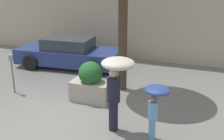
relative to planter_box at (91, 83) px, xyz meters
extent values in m
plane|color=slate|center=(-0.46, -1.41, -0.59)|extent=(40.00, 40.00, 0.00)
cube|color=#9E9384|center=(0.00, 0.00, -0.27)|extent=(1.25, 0.66, 0.64)
sphere|color=#1E5123|center=(0.00, 0.00, 0.34)|extent=(0.75, 0.75, 0.75)
cylinder|color=#1E1E2D|center=(1.29, -1.42, -0.18)|extent=(0.24, 0.24, 0.81)
cylinder|color=#1E1E2D|center=(1.29, -1.42, 0.54)|extent=(0.34, 0.34, 0.64)
sphere|color=tan|center=(1.29, -1.42, 0.97)|extent=(0.22, 0.22, 0.22)
cylinder|color=#4C4C51|center=(1.43, -1.49, 0.92)|extent=(0.02, 0.02, 0.69)
ellipsoid|color=beige|center=(1.43, -1.49, 1.26)|extent=(0.81, 0.81, 0.26)
cylinder|color=#669ED1|center=(2.32, -1.48, -0.31)|extent=(0.16, 0.16, 0.56)
cylinder|color=#669ED1|center=(2.32, -1.48, 0.19)|extent=(0.23, 0.23, 0.44)
sphere|color=#997056|center=(2.32, -1.48, 0.49)|extent=(0.15, 0.15, 0.15)
cylinder|color=#4C4C51|center=(2.41, -1.54, 0.48)|extent=(0.02, 0.02, 0.53)
ellipsoid|color=navy|center=(2.41, -1.54, 0.74)|extent=(0.60, 0.60, 0.19)
cube|color=navy|center=(-2.35, 2.83, -0.10)|extent=(4.57, 2.05, 0.63)
cube|color=#2D333D|center=(-2.35, 2.83, 0.46)|extent=(2.11, 1.59, 0.49)
cylinder|color=black|center=(-3.65, 1.88, -0.27)|extent=(0.66, 0.27, 0.65)
cylinder|color=black|center=(-3.79, 3.56, -0.27)|extent=(0.66, 0.27, 0.65)
cylinder|color=black|center=(-0.90, 2.10, -0.27)|extent=(0.66, 0.27, 0.65)
cylinder|color=black|center=(-1.04, 3.79, -0.27)|extent=(0.66, 0.27, 0.65)
cylinder|color=#423323|center=(0.62, 1.26, 1.46)|extent=(0.31, 0.31, 4.09)
cylinder|color=#595B60|center=(-2.72, -0.34, -0.02)|extent=(0.05, 0.05, 1.14)
cylinder|color=gray|center=(-2.72, -0.34, 0.65)|extent=(0.14, 0.14, 0.20)
camera|label=1|loc=(3.53, -7.44, 3.27)|focal=45.00mm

